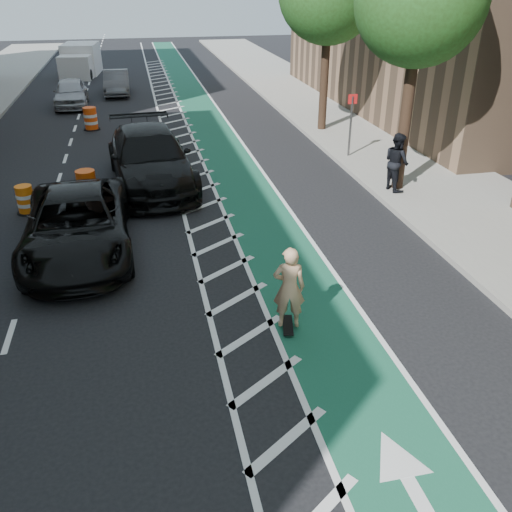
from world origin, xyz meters
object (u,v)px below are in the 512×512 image
object	(u,v)px
skateboarder	(289,288)
suv_far	(150,158)
barrel_a	(26,200)
suv_near	(77,225)

from	to	relation	value
skateboarder	suv_far	size ratio (longest dim) A/B	0.28
skateboarder	barrel_a	bearing A→B (deg)	-38.55
skateboarder	barrel_a	xyz separation A→B (m)	(-6.10, 7.51, -0.57)
skateboarder	barrel_a	world-z (taller)	skateboarder
barrel_a	suv_near	bearing A→B (deg)	-60.29
skateboarder	suv_far	world-z (taller)	skateboarder
skateboarder	suv_near	bearing A→B (deg)	-33.18
suv_near	barrel_a	xyz separation A→B (m)	(-1.76, 3.09, -0.38)
skateboarder	suv_far	xyz separation A→B (m)	(-2.30, 9.26, -0.05)
suv_near	suv_far	size ratio (longest dim) A/B	0.89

